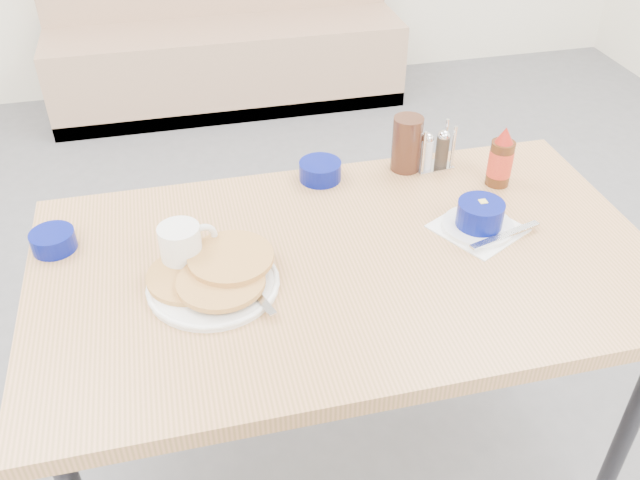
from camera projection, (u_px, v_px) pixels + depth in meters
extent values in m
cube|color=tan|center=(228.00, 65.00, 3.76)|extent=(1.90, 0.55, 0.45)
cube|color=#2D2D33|center=(231.00, 96.00, 3.87)|extent=(1.90, 0.55, 0.08)
cube|color=tan|center=(347.00, 264.00, 1.53)|extent=(1.40, 0.80, 0.04)
cylinder|color=#2D2D33|center=(627.00, 431.00, 1.62)|extent=(0.04, 0.04, 0.72)
cylinder|color=#2D2D33|center=(100.00, 332.00, 1.89)|extent=(0.04, 0.04, 0.72)
cylinder|color=#2D2D33|center=(508.00, 267.00, 2.12)|extent=(0.04, 0.04, 0.72)
cylinder|color=white|center=(213.00, 284.00, 1.43)|extent=(0.28, 0.28, 0.01)
cylinder|color=#DAA152|center=(190.00, 276.00, 1.44)|extent=(0.19, 0.19, 0.01)
cylinder|color=#DAA152|center=(221.00, 282.00, 1.40)|extent=(0.19, 0.19, 0.01)
cylinder|color=#DAA152|center=(231.00, 257.00, 1.45)|extent=(0.19, 0.19, 0.01)
cube|color=silver|center=(259.00, 297.00, 1.39)|extent=(0.06, 0.12, 0.00)
cylinder|color=white|center=(181.00, 247.00, 1.46)|extent=(0.09, 0.09, 0.10)
cylinder|color=black|center=(178.00, 230.00, 1.44)|extent=(0.08, 0.08, 0.00)
torus|color=white|center=(202.00, 239.00, 1.49)|extent=(0.08, 0.04, 0.08)
cube|color=white|center=(478.00, 228.00, 1.60)|extent=(0.24, 0.24, 0.00)
cylinder|color=white|center=(478.00, 226.00, 1.60)|extent=(0.17, 0.17, 0.01)
cylinder|color=#040E6C|center=(480.00, 214.00, 1.58)|extent=(0.11, 0.11, 0.06)
cylinder|color=white|center=(482.00, 205.00, 1.57)|extent=(0.10, 0.10, 0.01)
cube|color=#F4DB60|center=(483.00, 202.00, 1.57)|extent=(0.02, 0.02, 0.01)
cube|color=silver|center=(505.00, 235.00, 1.56)|extent=(0.20, 0.07, 0.00)
cylinder|color=#040E6C|center=(53.00, 241.00, 1.53)|extent=(0.10, 0.10, 0.04)
cylinder|color=#040E6C|center=(320.00, 171.00, 1.77)|extent=(0.11, 0.11, 0.05)
cylinder|color=#3B1E12|center=(407.00, 144.00, 1.78)|extent=(0.09, 0.09, 0.15)
cube|color=silver|center=(432.00, 166.00, 1.83)|extent=(0.11, 0.07, 0.00)
cylinder|color=silver|center=(424.00, 153.00, 1.77)|extent=(0.01, 0.01, 0.12)
cylinder|color=silver|center=(453.00, 147.00, 1.79)|extent=(0.01, 0.01, 0.12)
cylinder|color=silver|center=(416.00, 145.00, 1.80)|extent=(0.01, 0.01, 0.12)
cylinder|color=silver|center=(445.00, 140.00, 1.82)|extent=(0.01, 0.01, 0.12)
cylinder|color=silver|center=(426.00, 154.00, 1.80)|extent=(0.03, 0.03, 0.08)
cylinder|color=#3F3326|center=(442.00, 151.00, 1.81)|extent=(0.03, 0.03, 0.08)
cylinder|color=#47230F|center=(500.00, 163.00, 1.73)|extent=(0.06, 0.06, 0.12)
cylinder|color=#E44B1A|center=(500.00, 163.00, 1.73)|extent=(0.06, 0.06, 0.07)
cone|color=#A61A10|center=(505.00, 135.00, 1.68)|extent=(0.05, 0.05, 0.04)
cube|color=#E4684C|center=(251.00, 305.00, 1.39)|extent=(0.05, 0.04, 0.00)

